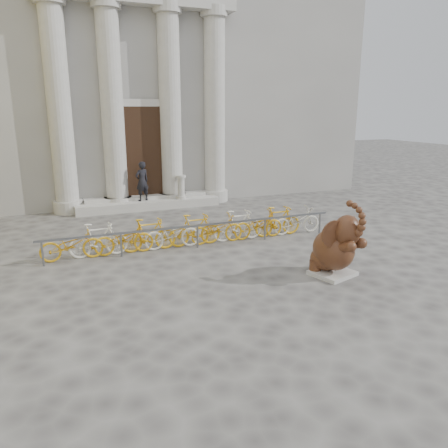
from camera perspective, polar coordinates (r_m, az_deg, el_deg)
name	(u,v)px	position (r m, az deg, el deg)	size (l,w,h in m)	color
ground	(235,290)	(10.33, 1.39, -8.64)	(80.00, 80.00, 0.00)	#474442
classical_building	(120,70)	(24.01, -13.46, 18.92)	(22.00, 10.70, 12.00)	gray
entrance_steps	(148,204)	(18.90, -9.87, 2.60)	(6.00, 1.20, 0.36)	#A8A59E
elephant_statue	(335,248)	(11.31, 14.32, -3.07)	(1.32, 1.58, 2.00)	#A8A59E
bike_rack	(195,230)	(13.47, -3.82, -0.76)	(9.15, 0.53, 1.00)	slate
pedestrian	(142,181)	(18.57, -10.65, 5.50)	(0.60, 0.39, 1.65)	black
balustrade_post	(181,188)	(18.82, -5.62, 4.71)	(0.41, 0.41, 1.01)	#A8A59E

